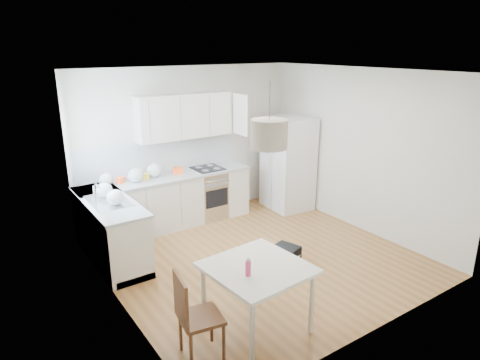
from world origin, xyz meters
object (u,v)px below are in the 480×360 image
Objects in this scene: refrigerator at (288,163)px; dining_table at (257,274)px; dining_chair at (201,316)px; gym_bag at (281,257)px.

dining_table is at bearing -130.88° from refrigerator.
refrigerator is 4.46m from dining_chair.
gym_bag is at bearing 37.52° from dining_chair.
refrigerator reaches higher than gym_bag.
dining_table is at bearing -157.53° from gym_bag.
refrigerator is 1.65× the size of dining_table.
refrigerator is at bearing 30.54° from gym_bag.
gym_bag is (-1.61, -1.78, -0.75)m from refrigerator.
gym_bag is (1.87, 1.00, -0.35)m from dining_chair.
refrigerator is 3.90m from dining_table.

